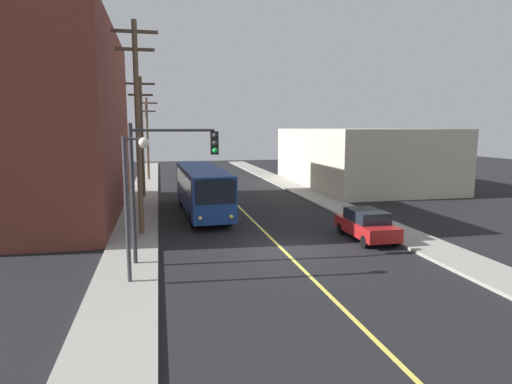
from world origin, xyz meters
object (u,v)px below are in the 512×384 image
at_px(utility_pole_near, 138,120).
at_px(city_bus, 202,188).
at_px(utility_pole_far, 147,135).
at_px(traffic_signal_left_corner, 169,167).
at_px(parked_car_red, 366,224).
at_px(street_lamp_left, 132,188).
at_px(utility_pole_mid, 142,131).

bearing_deg(utility_pole_near, city_bus, 56.04).
bearing_deg(city_bus, utility_pole_far, 100.96).
bearing_deg(utility_pole_near, traffic_signal_left_corner, -75.30).
distance_m(parked_car_red, street_lamp_left, 12.88).
relative_size(parked_car_red, utility_pole_far, 0.48).
bearing_deg(utility_pole_mid, traffic_signal_left_corner, -84.83).
bearing_deg(city_bus, utility_pole_mid, 117.74).
bearing_deg(utility_pole_far, utility_pole_near, -89.66).
bearing_deg(city_bus, parked_car_red, -49.55).
height_order(traffic_signal_left_corner, street_lamp_left, traffic_signal_left_corner).
height_order(utility_pole_near, utility_pole_mid, utility_pole_near).
xyz_separation_m(utility_pole_mid, traffic_signal_left_corner, (1.75, -19.32, -1.34)).
bearing_deg(street_lamp_left, utility_pole_near, 90.33).
bearing_deg(parked_car_red, street_lamp_left, -159.18).
bearing_deg(street_lamp_left, utility_pole_mid, 90.88).
bearing_deg(utility_pole_mid, street_lamp_left, -89.12).
relative_size(utility_pole_near, traffic_signal_left_corner, 1.89).
bearing_deg(street_lamp_left, parked_car_red, 20.82).
distance_m(city_bus, utility_pole_far, 21.60).
bearing_deg(utility_pole_far, parked_car_red, -68.43).
distance_m(utility_pole_mid, street_lamp_left, 21.74).
bearing_deg(utility_pole_mid, utility_pole_far, 89.43).
bearing_deg(utility_pole_mid, parked_car_red, -54.95).
bearing_deg(parked_car_red, utility_pole_near, 163.66).
bearing_deg(city_bus, utility_pole_near, -123.96).
relative_size(city_bus, utility_pole_mid, 1.22).
distance_m(traffic_signal_left_corner, street_lamp_left, 2.79).
relative_size(city_bus, utility_pole_near, 1.08).
xyz_separation_m(traffic_signal_left_corner, street_lamp_left, (-1.42, -2.34, -0.56)).
xyz_separation_m(utility_pole_near, utility_pole_far, (-0.16, 26.74, -1.16)).
bearing_deg(traffic_signal_left_corner, city_bus, 77.89).
xyz_separation_m(utility_pole_mid, utility_pole_far, (0.13, 12.99, -0.45)).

